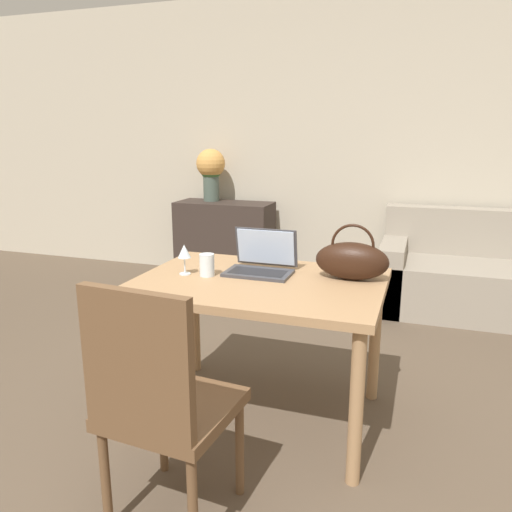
{
  "coord_description": "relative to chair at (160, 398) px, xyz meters",
  "views": [
    {
      "loc": [
        0.68,
        -1.63,
        1.45
      ],
      "look_at": [
        -0.08,
        0.61,
        0.86
      ],
      "focal_mm": 35.0,
      "sensor_mm": 36.0,
      "label": 1
    }
  ],
  "objects": [
    {
      "name": "wine_glass",
      "position": [
        -0.3,
        0.81,
        0.32
      ],
      "size": [
        0.07,
        0.07,
        0.16
      ],
      "color": "silver",
      "rests_on": "dining_table"
    },
    {
      "name": "flower_vase",
      "position": [
        -1.18,
        3.15,
        0.57
      ],
      "size": [
        0.28,
        0.28,
        0.51
      ],
      "color": "#47564C",
      "rests_on": "sideboard"
    },
    {
      "name": "ground_plane",
      "position": [
        0.16,
        0.23,
        -0.53
      ],
      "size": [
        14.0,
        14.0,
        0.0
      ],
      "primitive_type": "plane",
      "color": "brown"
    },
    {
      "name": "wall_back",
      "position": [
        0.16,
        3.39,
        0.82
      ],
      "size": [
        10.0,
        0.06,
        2.7
      ],
      "color": "#BCB29E",
      "rests_on": "ground_plane"
    },
    {
      "name": "couch",
      "position": [
        1.37,
        2.92,
        -0.25
      ],
      "size": [
        1.69,
        0.85,
        0.82
      ],
      "color": "gray",
      "rests_on": "ground_plane"
    },
    {
      "name": "dining_table",
      "position": [
        0.09,
        0.84,
        0.12
      ],
      "size": [
        1.21,
        0.86,
        0.74
      ],
      "color": "#A87F56",
      "rests_on": "ground_plane"
    },
    {
      "name": "sideboard",
      "position": [
        -1.02,
        3.09,
        -0.14
      ],
      "size": [
        0.94,
        0.4,
        0.79
      ],
      "color": "#332823",
      "rests_on": "ground_plane"
    },
    {
      "name": "handbag",
      "position": [
        0.52,
        0.99,
        0.31
      ],
      "size": [
        0.36,
        0.15,
        0.28
      ],
      "color": "black",
      "rests_on": "dining_table"
    },
    {
      "name": "laptop",
      "position": [
        0.06,
        0.98,
        0.27
      ],
      "size": [
        0.34,
        0.26,
        0.22
      ],
      "color": "#38383D",
      "rests_on": "dining_table"
    },
    {
      "name": "drinking_glass",
      "position": [
        -0.18,
        0.82,
        0.27
      ],
      "size": [
        0.08,
        0.08,
        0.11
      ],
      "color": "silver",
      "rests_on": "dining_table"
    },
    {
      "name": "chair",
      "position": [
        0.0,
        0.0,
        0.0
      ],
      "size": [
        0.47,
        0.47,
        0.97
      ],
      "rotation": [
        0.0,
        0.0,
        -0.08
      ],
      "color": "brown",
      "rests_on": "ground_plane"
    }
  ]
}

